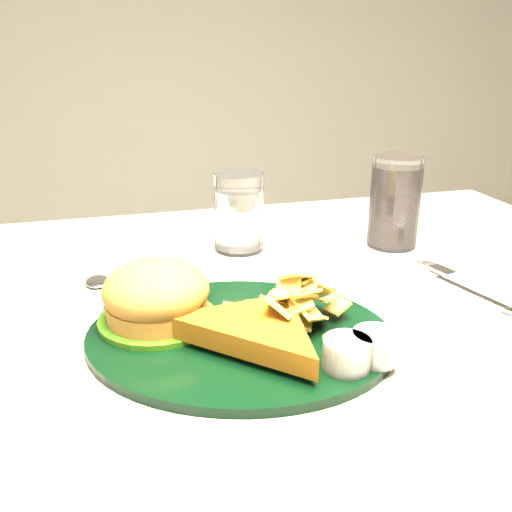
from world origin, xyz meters
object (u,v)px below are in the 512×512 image
(dinner_plate, at_px, (240,310))
(cola_glass, at_px, (395,202))
(water_glass, at_px, (239,212))
(fork_napkin, at_px, (469,291))

(dinner_plate, height_order, cola_glass, cola_glass)
(dinner_plate, distance_m, cola_glass, 0.37)
(dinner_plate, bearing_deg, water_glass, 96.25)
(cola_glass, bearing_deg, dinner_plate, -142.31)
(dinner_plate, relative_size, water_glass, 2.76)
(dinner_plate, height_order, fork_napkin, dinner_plate)
(fork_napkin, bearing_deg, water_glass, 121.04)
(water_glass, relative_size, cola_glass, 0.85)
(dinner_plate, distance_m, fork_napkin, 0.31)
(water_glass, xyz_separation_m, fork_napkin, (0.24, -0.23, -0.05))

